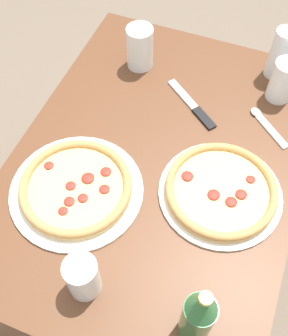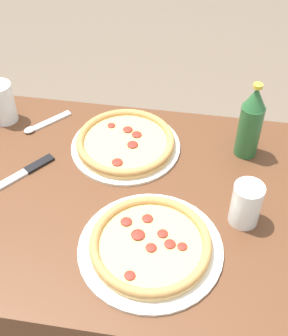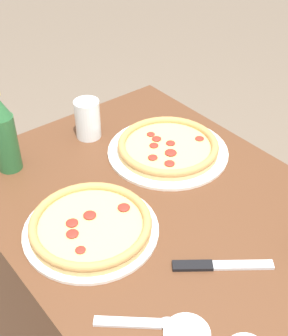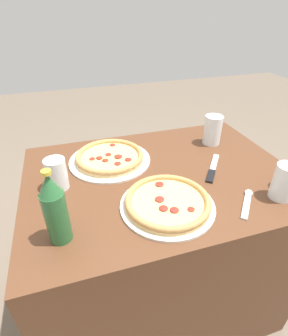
% 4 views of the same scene
% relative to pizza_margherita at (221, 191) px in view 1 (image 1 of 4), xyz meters
% --- Properties ---
extents(ground_plane, '(8.00, 8.00, 0.00)m').
position_rel_pizza_margherita_xyz_m(ground_plane, '(0.04, 0.18, -0.78)').
color(ground_plane, '#6B5B4C').
extents(table, '(1.01, 0.73, 0.76)m').
position_rel_pizza_margherita_xyz_m(table, '(0.04, 0.18, -0.40)').
color(table, '#56331E').
rests_on(table, ground_plane).
extents(pizza_margherita, '(0.31, 0.31, 0.04)m').
position_rel_pizza_margherita_xyz_m(pizza_margherita, '(0.00, 0.00, 0.00)').
color(pizza_margherita, silver).
rests_on(pizza_margherita, table).
extents(pizza_veggie, '(0.33, 0.33, 0.04)m').
position_rel_pizza_margherita_xyz_m(pizza_veggie, '(-0.12, 0.33, -0.00)').
color(pizza_veggie, silver).
rests_on(pizza_veggie, table).
extents(glass_iced_tea, '(0.08, 0.08, 0.13)m').
position_rel_pizza_margherita_xyz_m(glass_iced_tea, '(0.36, 0.35, 0.04)').
color(glass_iced_tea, white).
rests_on(glass_iced_tea, table).
extents(glass_orange_juice, '(0.06, 0.06, 0.15)m').
position_rel_pizza_margherita_xyz_m(glass_orange_juice, '(0.47, -0.04, 0.05)').
color(glass_orange_juice, white).
rests_on(glass_orange_juice, table).
extents(glass_lemonade, '(0.07, 0.07, 0.12)m').
position_rel_pizza_margherita_xyz_m(glass_lemonade, '(0.38, -0.07, 0.04)').
color(glass_lemonade, white).
rests_on(glass_lemonade, table).
extents(glass_red_wine, '(0.07, 0.07, 0.11)m').
position_rel_pizza_margherita_xyz_m(glass_red_wine, '(-0.33, 0.21, 0.04)').
color(glass_red_wine, white).
rests_on(glass_red_wine, table).
extents(beer_bottle, '(0.06, 0.06, 0.23)m').
position_rel_pizza_margherita_xyz_m(beer_bottle, '(-0.33, -0.03, 0.09)').
color(beer_bottle, '#286033').
rests_on(beer_bottle, table).
extents(knife, '(0.15, 0.18, 0.01)m').
position_rel_pizza_margherita_xyz_m(knife, '(0.25, 0.15, -0.01)').
color(knife, black).
rests_on(knife, table).
extents(spoon, '(0.12, 0.13, 0.01)m').
position_rel_pizza_margherita_xyz_m(spoon, '(0.26, -0.05, -0.01)').
color(spoon, silver).
rests_on(spoon, table).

